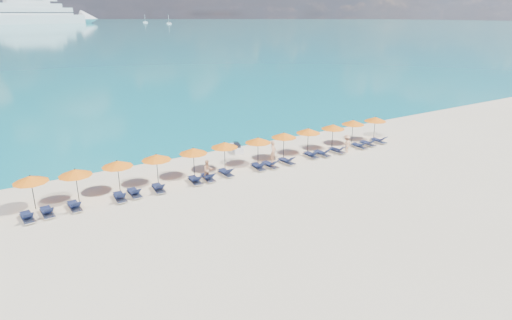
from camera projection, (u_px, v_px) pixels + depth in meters
ground at (279, 188)px, 29.78m from camera, size 1400.00×1400.00×0.00m
cruise_ship at (45, 15)px, 521.25m from camera, size 139.10×56.94×38.45m
sailboat_near at (169, 23)px, 523.56m from camera, size 5.85×1.95×10.73m
sailboat_far at (145, 22)px, 585.67m from camera, size 6.16×2.05×11.30m
jetski at (237, 148)px, 37.63m from camera, size 1.33×2.22×0.74m
beachgoer_a at (273, 152)px, 34.68m from camera, size 0.78×0.75×1.81m
beachgoer_b at (208, 170)px, 31.03m from camera, size 0.75×0.45×1.52m
beachgoer_c at (347, 144)px, 37.10m from camera, size 1.10×0.62×1.62m
umbrella_0 at (30, 179)px, 25.91m from camera, size 2.10×2.10×2.28m
umbrella_1 at (75, 172)px, 26.98m from camera, size 2.10×2.10×2.28m
umbrella_2 at (117, 164)px, 28.55m from camera, size 2.10×2.10×2.28m
umbrella_3 at (156, 157)px, 29.84m from camera, size 2.10×2.10×2.28m
umbrella_4 at (193, 151)px, 31.24m from camera, size 2.10×2.10×2.28m
umbrella_5 at (224, 145)px, 32.68m from camera, size 2.10×2.10×2.28m
umbrella_6 at (258, 140)px, 33.88m from camera, size 2.10×2.10×2.28m
umbrella_7 at (284, 135)px, 35.28m from camera, size 2.10×2.10×2.28m
umbrella_8 at (308, 131)px, 36.61m from camera, size 2.10×2.10×2.28m
umbrella_9 at (333, 127)px, 37.92m from camera, size 2.10×2.10×2.28m
umbrella_10 at (353, 122)px, 39.44m from camera, size 2.10×2.10×2.28m
umbrella_11 at (375, 119)px, 40.65m from camera, size 2.10×2.10×2.28m
lounger_0 at (27, 217)px, 25.03m from camera, size 0.78×1.75×0.66m
lounger_1 at (47, 212)px, 25.66m from camera, size 0.73×1.74×0.66m
lounger_2 at (75, 206)px, 26.44m from camera, size 0.69×1.73×0.66m
lounger_3 at (120, 197)px, 27.76m from camera, size 0.72×1.73×0.66m
lounger_4 at (134, 193)px, 28.39m from camera, size 0.62×1.70×0.66m
lounger_5 at (159, 188)px, 29.17m from camera, size 0.77×1.75×0.66m
lounger_6 at (195, 180)px, 30.55m from camera, size 0.75×1.74×0.66m
lounger_7 at (208, 177)px, 31.06m from camera, size 0.74×1.74×0.66m
lounger_8 at (226, 173)px, 32.02m from camera, size 0.64×1.71×0.66m
lounger_9 at (258, 167)px, 33.27m from camera, size 0.78×1.75×0.66m
lounger_10 at (270, 165)px, 33.69m from camera, size 0.76×1.75×0.66m
lounger_11 at (287, 161)px, 34.53m from camera, size 0.77×1.75×0.66m
lounger_12 at (311, 155)px, 36.04m from camera, size 0.73×1.74×0.66m
lounger_13 at (322, 153)px, 36.44m from camera, size 0.74×1.74×0.66m
lounger_14 at (337, 150)px, 37.24m from camera, size 0.77×1.75×0.66m
lounger_15 at (359, 146)px, 38.57m from camera, size 0.63×1.70×0.66m
lounger_16 at (368, 143)px, 39.27m from camera, size 0.69×1.72×0.66m
lounger_17 at (379, 141)px, 40.12m from camera, size 0.65×1.71×0.66m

